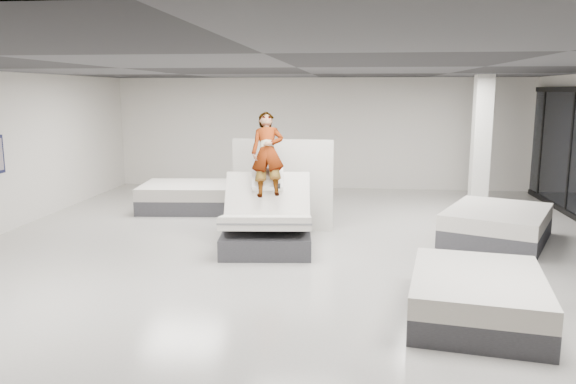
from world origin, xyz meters
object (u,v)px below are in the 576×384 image
Objects in this scene: hero_bed at (267,225)px; column at (481,143)px; flat_bed_right_far at (497,225)px; flat_bed_right_near at (477,297)px; divider_panel at (283,185)px; flat_bed_left_far at (190,197)px; person at (268,172)px; remote at (279,186)px.

column reaches higher than hero_bed.
flat_bed_right_far is 4.05m from flat_bed_right_near.
divider_panel reaches higher than flat_bed_left_far.
person is 3.70m from flat_bed_left_far.
person is at bearing -98.17° from divider_panel.
hero_bed is 0.96× the size of flat_bed_right_near.
remote is 4.06m from flat_bed_left_far.
flat_bed_left_far is at bearing 161.94° from flat_bed_right_far.
person is at bearing 95.86° from hero_bed.
flat_bed_right_far is 0.86× the size of column.
person is 4.68m from flat_bed_right_near.
flat_bed_left_far is (-2.46, 1.74, -0.62)m from divider_panel.
divider_panel is at bearing -35.29° from flat_bed_left_far.
person is 0.46m from remote.
column is at bearing 84.43° from flat_bed_right_far.
flat_bed_right_far is at bearing -18.06° from flat_bed_left_far.
hero_bed is 15.94× the size of remote.
divider_panel reaches higher than flat_bed_right_far.
flat_bed_left_far is (-2.33, 3.06, -0.10)m from hero_bed.
divider_panel is 0.88× the size of flat_bed_right_near.
person is 4.47m from flat_bed_right_far.
person is 11.97× the size of remote.
flat_bed_right_near is at bearing -51.92° from remote.
flat_bed_right_far is (4.06, 0.89, -0.82)m from remote.
remote is 4.24m from flat_bed_right_far.
flat_bed_right_near is (3.10, -2.97, -0.12)m from hero_bed.
column is at bearing 32.28° from divider_panel.
person is at bearing 122.15° from remote.
remote is 4.24m from flat_bed_right_near.
remote is 0.07× the size of divider_panel.
hero_bed is 4.30m from flat_bed_right_near.
divider_panel reaches higher than hero_bed.
column is at bearing 41.22° from hero_bed.
hero_bed reaches higher than flat_bed_left_far.
remote reaches higher than flat_bed_right_far.
remote is 1.32m from divider_panel.
remote is (0.22, 0.02, 0.72)m from hero_bed.
flat_bed_left_far is at bearing 145.85° from divider_panel.
person is 0.61× the size of flat_bed_right_far.
flat_bed_right_far is at bearing 6.48° from remote.
person is 5.91m from column.
remote is at bearing 5.01° from hero_bed.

